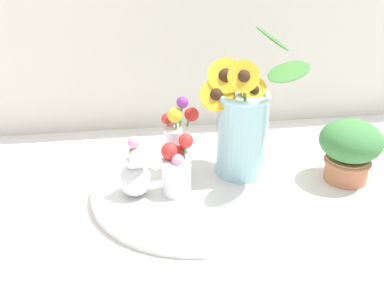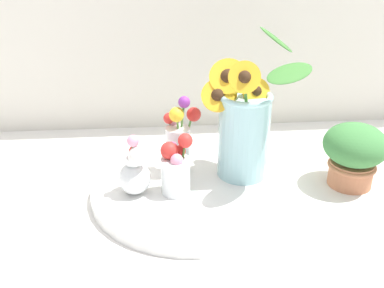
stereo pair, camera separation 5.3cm
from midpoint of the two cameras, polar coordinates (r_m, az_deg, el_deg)
name	(u,v)px [view 1 (the left image)]	position (r m, az deg, el deg)	size (l,w,h in m)	color
ground_plane	(198,198)	(1.03, -0.71, -6.91)	(6.00, 6.00, 0.00)	silver
serving_tray	(192,190)	(1.04, -1.46, -5.82)	(0.46, 0.46, 0.02)	white
mason_jar_sunflowers	(242,125)	(1.04, 4.91, 2.38)	(0.25, 0.26, 0.34)	#9ED1D6
vase_small_center	(176,168)	(0.98, -3.55, -3.12)	(0.07, 0.06, 0.14)	white
vase_bulb_right	(135,174)	(0.99, -8.71, -3.75)	(0.07, 0.07, 0.14)	white
vase_small_back	(177,141)	(1.05, -3.35, 0.37)	(0.08, 0.07, 0.19)	white
potted_plant	(350,148)	(1.12, 18.14, -0.50)	(0.15, 0.15, 0.15)	#B7704C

